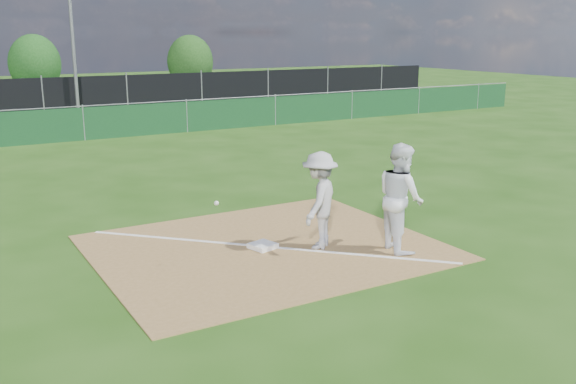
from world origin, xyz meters
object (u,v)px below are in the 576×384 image
object	(u,v)px
runner	(401,197)
tree_right	(190,62)
tree_mid	(35,64)
first_base	(263,246)
car_mid	(34,92)
light_pole	(72,29)
play_at_first	(320,200)
car_right	(95,91)

from	to	relation	value
runner	tree_right	distance (m)	34.61
tree_mid	first_base	bearing A→B (deg)	-92.86
car_mid	first_base	bearing A→B (deg)	155.39
runner	light_pole	bearing A→B (deg)	14.43
play_at_first	runner	distance (m)	1.45
tree_right	light_pole	bearing A→B (deg)	-133.80
light_pole	tree_right	xyz separation A→B (m)	(9.90, 10.32, -2.10)
car_mid	tree_right	size ratio (longest dim) A/B	1.19
car_right	tree_mid	distance (m)	7.85
play_at_first	car_mid	distance (m)	27.32
runner	tree_right	bearing A→B (deg)	-2.62
tree_mid	tree_right	xyz separation A→B (m)	(9.80, -1.51, -0.03)
car_right	runner	bearing A→B (deg)	-163.93
light_pole	tree_mid	distance (m)	12.02
first_base	runner	world-z (taller)	runner
first_base	car_mid	world-z (taller)	car_mid
first_base	tree_right	world-z (taller)	tree_right
first_base	car_right	distance (m)	26.25
runner	tree_mid	xyz separation A→B (m)	(-0.46, 34.82, 0.95)
first_base	play_at_first	bearing A→B (deg)	-26.36
light_pole	runner	world-z (taller)	light_pole
car_mid	tree_right	world-z (taller)	tree_right
runner	car_right	distance (m)	27.30
light_pole	car_right	bearing A→B (deg)	66.39
car_mid	tree_right	xyz separation A→B (m)	(11.03, 5.20, 1.17)
light_pole	runner	size ratio (longest dim) A/B	4.07
play_at_first	tree_right	xyz separation A→B (m)	(10.55, 32.51, 1.00)
light_pole	play_at_first	xyz separation A→B (m)	(-0.65, -22.19, -3.10)
light_pole	car_right	world-z (taller)	light_pole
tree_right	car_mid	bearing A→B (deg)	-154.76
first_base	play_at_first	world-z (taller)	play_at_first
first_base	tree_mid	xyz separation A→B (m)	(1.68, 33.57, 1.87)
runner	car_right	size ratio (longest dim) A/B	0.39
car_mid	tree_right	distance (m)	12.25
tree_mid	tree_right	size ratio (longest dim) A/B	1.02
tree_mid	light_pole	bearing A→B (deg)	-90.49
tree_mid	tree_right	bearing A→B (deg)	-8.78
play_at_first	car_right	size ratio (longest dim) A/B	0.54
first_base	runner	xyz separation A→B (m)	(2.13, -1.25, 0.92)
runner	car_right	world-z (taller)	runner
light_pole	runner	distance (m)	23.19
runner	tree_right	xyz separation A→B (m)	(9.34, 33.31, 0.92)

